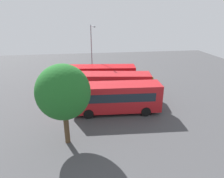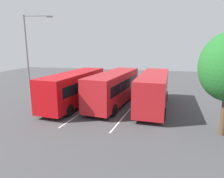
% 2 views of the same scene
% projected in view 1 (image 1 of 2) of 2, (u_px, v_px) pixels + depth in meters
% --- Properties ---
extents(ground_plane, '(62.93, 62.93, 0.00)m').
position_uv_depth(ground_plane, '(106.00, 98.00, 26.43)').
color(ground_plane, '#424244').
extents(bus_far_left, '(9.92, 3.10, 3.40)m').
position_uv_depth(bus_far_left, '(117.00, 97.00, 22.08)').
color(bus_far_left, '#AD191E').
rests_on(bus_far_left, ground).
extents(bus_center_left, '(10.05, 3.89, 3.40)m').
position_uv_depth(bus_center_left, '(112.00, 85.00, 25.78)').
color(bus_center_left, '#AD191E').
rests_on(bus_center_left, ground).
extents(bus_center_right, '(10.00, 3.53, 3.40)m').
position_uv_depth(bus_center_right, '(102.00, 76.00, 29.26)').
color(bus_center_right, '#B70C11').
rests_on(bus_center_right, ground).
extents(pedestrian, '(0.37, 0.37, 1.60)m').
position_uv_depth(pedestrian, '(152.00, 80.00, 30.35)').
color(pedestrian, '#232833').
rests_on(pedestrian, ground).
extents(street_lamp, '(0.66, 2.83, 8.92)m').
position_uv_depth(street_lamp, '(92.00, 50.00, 31.68)').
color(street_lamp, gray).
rests_on(street_lamp, ground).
extents(depot_tree, '(4.39, 3.95, 7.05)m').
position_uv_depth(depot_tree, '(63.00, 93.00, 15.80)').
color(depot_tree, '#4C3823').
rests_on(depot_tree, ground).
extents(lane_stripe_outer_left, '(12.10, 1.47, 0.01)m').
position_uv_depth(lane_stripe_outer_left, '(108.00, 104.00, 24.59)').
color(lane_stripe_outer_left, silver).
rests_on(lane_stripe_outer_left, ground).
extents(lane_stripe_inner_left, '(12.10, 1.47, 0.01)m').
position_uv_depth(lane_stripe_inner_left, '(105.00, 92.00, 28.26)').
color(lane_stripe_inner_left, silver).
rests_on(lane_stripe_inner_left, ground).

